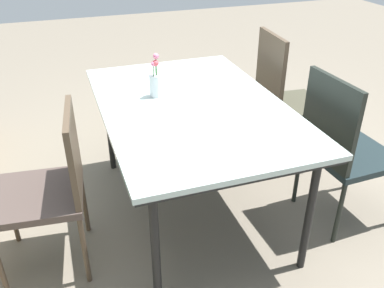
{
  "coord_description": "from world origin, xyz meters",
  "views": [
    {
      "loc": [
        -2.12,
        0.7,
        1.79
      ],
      "look_at": [
        -0.01,
        -0.02,
        0.51
      ],
      "focal_mm": 38.74,
      "sensor_mm": 36.0,
      "label": 1
    }
  ],
  "objects": [
    {
      "name": "chair_far_side",
      "position": [
        -0.19,
        0.82,
        0.53
      ],
      "size": [
        0.51,
        0.51,
        0.93
      ],
      "rotation": [
        0.0,
        0.0,
        -0.1
      ],
      "color": "#4A3C37",
      "rests_on": "ground"
    },
    {
      "name": "ground_plane",
      "position": [
        0.0,
        0.0,
        0.0
      ],
      "size": [
        12.0,
        12.0,
        0.0
      ],
      "primitive_type": "plane",
      "color": "#756B5B"
    },
    {
      "name": "flower_vase",
      "position": [
        0.17,
        0.15,
        0.87
      ],
      "size": [
        0.07,
        0.07,
        0.27
      ],
      "color": "silver",
      "rests_on": "dining_table"
    },
    {
      "name": "chair_near_right",
      "position": [
        0.36,
        -0.86,
        0.58
      ],
      "size": [
        0.47,
        0.47,
        1.04
      ],
      "rotation": [
        0.0,
        0.0,
        3.07
      ],
      "color": "#434232",
      "rests_on": "ground"
    },
    {
      "name": "potted_plant",
      "position": [
        1.44,
        -0.04,
        0.25
      ],
      "size": [
        0.31,
        0.31,
        0.49
      ],
      "color": "gray",
      "rests_on": "ground"
    },
    {
      "name": "chair_near_left",
      "position": [
        -0.37,
        -0.86,
        0.54
      ],
      "size": [
        0.49,
        0.49,
        0.98
      ],
      "rotation": [
        0.0,
        0.0,
        3.18
      ],
      "color": "#192629",
      "rests_on": "ground"
    },
    {
      "name": "dining_table",
      "position": [
        -0.01,
        -0.02,
        0.73
      ],
      "size": [
        1.59,
        1.05,
        0.78
      ],
      "color": "#B2C6C1",
      "rests_on": "ground"
    }
  ]
}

